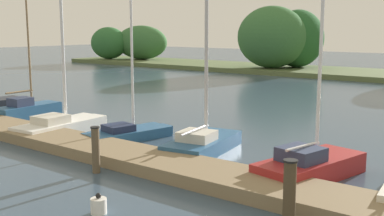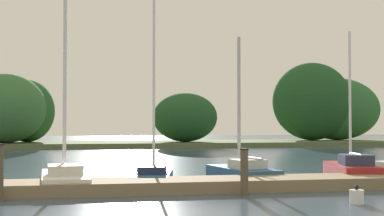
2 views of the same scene
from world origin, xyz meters
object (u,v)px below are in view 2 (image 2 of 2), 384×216
at_px(sailboat_2, 64,177).
at_px(mooring_piling_1, 0,172).
at_px(mooring_piling_2, 244,172).
at_px(channel_buoy_0, 357,196).
at_px(sailboat_5, 352,169).
at_px(sailboat_3, 153,173).
at_px(sailboat_4, 241,171).

relative_size(sailboat_2, mooring_piling_1, 4.20).
bearing_deg(mooring_piling_1, mooring_piling_2, -1.57).
height_order(sailboat_2, channel_buoy_0, sailboat_2).
relative_size(sailboat_5, mooring_piling_1, 3.59).
bearing_deg(sailboat_2, sailboat_3, -79.35).
distance_m(mooring_piling_2, channel_buoy_0, 3.06).
bearing_deg(mooring_piling_2, sailboat_4, 75.24).
height_order(sailboat_2, sailboat_5, sailboat_2).
height_order(sailboat_3, channel_buoy_0, sailboat_3).
relative_size(sailboat_2, sailboat_5, 1.17).
bearing_deg(channel_buoy_0, sailboat_4, 103.42).
distance_m(mooring_piling_1, mooring_piling_2, 6.45).
bearing_deg(sailboat_5, mooring_piling_2, 135.44).
xyz_separation_m(sailboat_3, mooring_piling_2, (2.12, -3.42, 0.33)).
xyz_separation_m(sailboat_3, channel_buoy_0, (4.44, -5.36, -0.15)).
bearing_deg(sailboat_2, mooring_piling_1, 144.07).
distance_m(sailboat_2, mooring_piling_1, 2.91).
bearing_deg(sailboat_5, sailboat_3, 100.46).
distance_m(sailboat_3, sailboat_4, 3.10).
xyz_separation_m(sailboat_4, sailboat_5, (3.92, -0.44, 0.03)).
bearing_deg(channel_buoy_0, sailboat_5, 63.59).
relative_size(sailboat_5, channel_buoy_0, 11.35).
relative_size(mooring_piling_1, channel_buoy_0, 3.16).
bearing_deg(sailboat_5, sailboat_2, 105.39).
bearing_deg(mooring_piling_2, sailboat_2, 151.92).
height_order(sailboat_5, mooring_piling_1, sailboat_5).
distance_m(sailboat_3, sailboat_5, 7.01).
height_order(sailboat_2, sailboat_4, sailboat_2).
xyz_separation_m(sailboat_2, sailboat_5, (9.84, 0.60, 0.02)).
bearing_deg(channel_buoy_0, mooring_piling_1, 166.39).
bearing_deg(sailboat_5, channel_buoy_0, 165.48).
xyz_separation_m(sailboat_2, mooring_piling_1, (-1.49, -2.46, 0.39)).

